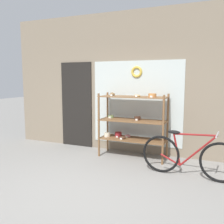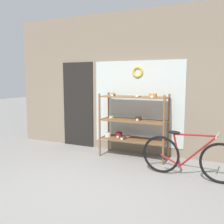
% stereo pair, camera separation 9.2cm
% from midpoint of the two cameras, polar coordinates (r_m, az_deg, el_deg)
% --- Properties ---
extents(ground_plane, '(30.00, 30.00, 0.00)m').
position_cam_midpoint_polar(ground_plane, '(4.04, -8.24, -17.35)').
color(ground_plane, gray).
extents(storefront_facade, '(6.14, 0.13, 3.20)m').
position_cam_midpoint_polar(storefront_facade, '(5.77, 3.11, 6.30)').
color(storefront_facade, gray).
rests_on(storefront_facade, ground_plane).
extents(display_case, '(1.45, 0.52, 1.40)m').
position_cam_midpoint_polar(display_case, '(5.39, 4.00, -1.92)').
color(display_case, brown).
rests_on(display_case, ground_plane).
extents(bicycle, '(1.68, 0.46, 0.81)m').
position_cam_midpoint_polar(bicycle, '(4.55, 16.59, -9.76)').
color(bicycle, black).
rests_on(bicycle, ground_plane).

